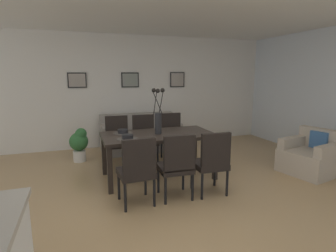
{
  "coord_description": "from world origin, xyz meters",
  "views": [
    {
      "loc": [
        -1.11,
        -3.21,
        1.68
      ],
      "look_at": [
        0.3,
        0.92,
        0.86
      ],
      "focal_mm": 29.0,
      "sensor_mm": 36.0,
      "label": 1
    }
  ],
  "objects_px": {
    "framed_picture_center": "(130,80)",
    "dining_chair_far_right": "(145,136)",
    "dining_chair_near_left": "(137,168)",
    "dining_chair_mid_right": "(172,134)",
    "dining_chair_mid_left": "(212,160)",
    "framed_picture_right": "(177,80)",
    "dining_chair_far_left": "(177,163)",
    "dining_table": "(158,138)",
    "dining_chair_near_right": "(117,138)",
    "armchair": "(311,157)",
    "bowl_near_left": "(128,136)",
    "bowl_near_right": "(123,131)",
    "framed_picture_left": "(77,80)",
    "centerpiece_vase": "(158,117)",
    "sofa": "(140,137)",
    "potted_plant": "(79,143)"
  },
  "relations": [
    {
      "from": "framed_picture_center",
      "to": "potted_plant",
      "type": "xyz_separation_m",
      "value": [
        -1.22,
        -0.95,
        -1.2
      ]
    },
    {
      "from": "centerpiece_vase",
      "to": "armchair",
      "type": "height_order",
      "value": "centerpiece_vase"
    },
    {
      "from": "dining_table",
      "to": "dining_chair_near_right",
      "type": "height_order",
      "value": "dining_chair_near_right"
    },
    {
      "from": "sofa",
      "to": "centerpiece_vase",
      "type": "bearing_deg",
      "value": -93.31
    },
    {
      "from": "dining_chair_far_left",
      "to": "dining_chair_near_right",
      "type": "bearing_deg",
      "value": 107.07
    },
    {
      "from": "dining_chair_far_left",
      "to": "dining_chair_mid_left",
      "type": "bearing_deg",
      "value": -2.74
    },
    {
      "from": "bowl_near_left",
      "to": "framed_picture_left",
      "type": "xyz_separation_m",
      "value": [
        -0.64,
        2.46,
        0.79
      ]
    },
    {
      "from": "dining_table",
      "to": "framed_picture_center",
      "type": "bearing_deg",
      "value": 90.0
    },
    {
      "from": "dining_chair_near_right",
      "to": "bowl_near_left",
      "type": "height_order",
      "value": "dining_chair_near_right"
    },
    {
      "from": "dining_chair_near_left",
      "to": "framed_picture_left",
      "type": "distance_m",
      "value": 3.37
    },
    {
      "from": "bowl_near_right",
      "to": "sofa",
      "type": "relative_size",
      "value": 0.1
    },
    {
      "from": "dining_chair_near_left",
      "to": "bowl_near_right",
      "type": "bearing_deg",
      "value": 89.51
    },
    {
      "from": "dining_chair_far_right",
      "to": "armchair",
      "type": "xyz_separation_m",
      "value": [
        2.6,
        -1.51,
        -0.23
      ]
    },
    {
      "from": "dining_chair_near_right",
      "to": "sofa",
      "type": "xyz_separation_m",
      "value": [
        0.64,
        0.9,
        -0.23
      ]
    },
    {
      "from": "dining_chair_near_right",
      "to": "dining_chair_mid_left",
      "type": "xyz_separation_m",
      "value": [
        1.05,
        -1.77,
        0.0
      ]
    },
    {
      "from": "bowl_near_left",
      "to": "bowl_near_right",
      "type": "height_order",
      "value": "same"
    },
    {
      "from": "framed_picture_center",
      "to": "dining_chair_far_left",
      "type": "bearing_deg",
      "value": -90.08
    },
    {
      "from": "dining_chair_mid_left",
      "to": "dining_chair_mid_right",
      "type": "bearing_deg",
      "value": 88.46
    },
    {
      "from": "dining_chair_near_right",
      "to": "dining_chair_far_right",
      "type": "distance_m",
      "value": 0.52
    },
    {
      "from": "potted_plant",
      "to": "dining_chair_far_right",
      "type": "bearing_deg",
      "value": -20.39
    },
    {
      "from": "sofa",
      "to": "bowl_near_right",
      "type": "bearing_deg",
      "value": -112.41
    },
    {
      "from": "dining_chair_near_right",
      "to": "armchair",
      "type": "bearing_deg",
      "value": -26.14
    },
    {
      "from": "bowl_near_right",
      "to": "armchair",
      "type": "xyz_separation_m",
      "value": [
        3.12,
        -0.87,
        -0.49
      ]
    },
    {
      "from": "framed_picture_left",
      "to": "framed_picture_center",
      "type": "relative_size",
      "value": 0.98
    },
    {
      "from": "dining_table",
      "to": "dining_chair_mid_right",
      "type": "distance_m",
      "value": 1.06
    },
    {
      "from": "dining_chair_near_left",
      "to": "dining_chair_mid_right",
      "type": "xyz_separation_m",
      "value": [
        1.11,
        1.78,
        0.0
      ]
    },
    {
      "from": "dining_chair_near_left",
      "to": "sofa",
      "type": "distance_m",
      "value": 2.74
    },
    {
      "from": "dining_chair_far_left",
      "to": "framed_picture_center",
      "type": "xyz_separation_m",
      "value": [
        0.0,
        3.12,
        1.06
      ]
    },
    {
      "from": "framed_picture_center",
      "to": "dining_chair_far_right",
      "type": "bearing_deg",
      "value": -90.78
    },
    {
      "from": "dining_table",
      "to": "sofa",
      "type": "distance_m",
      "value": 1.81
    },
    {
      "from": "dining_table",
      "to": "dining_chair_far_right",
      "type": "distance_m",
      "value": 0.86
    },
    {
      "from": "bowl_near_left",
      "to": "framed_picture_right",
      "type": "distance_m",
      "value": 3.11
    },
    {
      "from": "dining_chair_near_right",
      "to": "framed_picture_center",
      "type": "relative_size",
      "value": 2.24
    },
    {
      "from": "dining_chair_mid_left",
      "to": "framed_picture_left",
      "type": "relative_size",
      "value": 2.29
    },
    {
      "from": "potted_plant",
      "to": "framed_picture_right",
      "type": "bearing_deg",
      "value": 21.57
    },
    {
      "from": "dining_chair_far_right",
      "to": "framed_picture_center",
      "type": "relative_size",
      "value": 2.24
    },
    {
      "from": "sofa",
      "to": "framed_picture_left",
      "type": "bearing_deg",
      "value": 159.45
    },
    {
      "from": "dining_chair_mid_right",
      "to": "sofa",
      "type": "relative_size",
      "value": 0.53
    },
    {
      "from": "dining_table",
      "to": "dining_chair_near_left",
      "type": "xyz_separation_m",
      "value": [
        -0.55,
        -0.89,
        -0.15
      ]
    },
    {
      "from": "dining_chair_mid_left",
      "to": "framed_picture_right",
      "type": "xyz_separation_m",
      "value": [
        0.67,
        3.15,
        1.06
      ]
    },
    {
      "from": "dining_table",
      "to": "armchair",
      "type": "bearing_deg",
      "value": -14.38
    },
    {
      "from": "armchair",
      "to": "framed_picture_left",
      "type": "distance_m",
      "value": 4.93
    },
    {
      "from": "framed_picture_left",
      "to": "dining_chair_mid_right",
      "type": "bearing_deg",
      "value": -38.0
    },
    {
      "from": "bowl_near_right",
      "to": "dining_chair_near_left",
      "type": "bearing_deg",
      "value": -90.49
    },
    {
      "from": "dining_chair_far_right",
      "to": "bowl_near_right",
      "type": "distance_m",
      "value": 0.87
    },
    {
      "from": "framed_picture_left",
      "to": "potted_plant",
      "type": "relative_size",
      "value": 0.6
    },
    {
      "from": "framed_picture_right",
      "to": "dining_chair_mid_left",
      "type": "bearing_deg",
      "value": -102.04
    },
    {
      "from": "dining_table",
      "to": "framed_picture_left",
      "type": "xyz_separation_m",
      "value": [
        -1.18,
        2.25,
        0.9
      ]
    },
    {
      "from": "centerpiece_vase",
      "to": "bowl_near_left",
      "type": "distance_m",
      "value": 0.63
    },
    {
      "from": "dining_table",
      "to": "dining_chair_far_right",
      "type": "xyz_separation_m",
      "value": [
        -0.02,
        0.85,
        -0.15
      ]
    }
  ]
}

